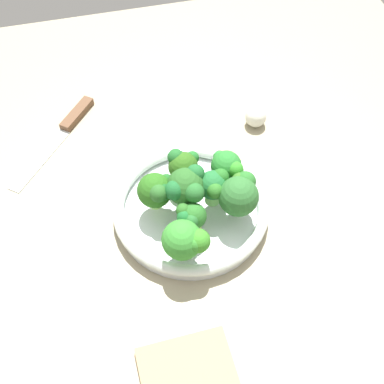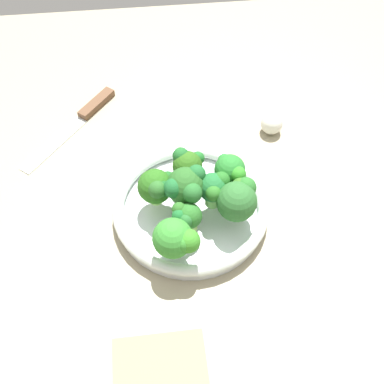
{
  "view_description": "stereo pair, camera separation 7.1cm",
  "coord_description": "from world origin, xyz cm",
  "views": [
    {
      "loc": [
        50.47,
        -12.26,
        73.54
      ],
      "look_at": [
        1.2,
        0.21,
        6.62
      ],
      "focal_mm": 46.6,
      "sensor_mm": 36.0,
      "label": 1
    },
    {
      "loc": [
        51.73,
        -5.26,
        73.54
      ],
      "look_at": [
        1.2,
        0.21,
        6.62
      ],
      "focal_mm": 46.6,
      "sensor_mm": 36.0,
      "label": 2
    }
  ],
  "objects": [
    {
      "name": "ground_plane",
      "position": [
        0.0,
        0.0,
        -1.25
      ],
      "size": [
        130.0,
        130.0,
        2.5
      ],
      "primitive_type": "cube",
      "color": "#9D9377"
    },
    {
      "name": "bowl",
      "position": [
        1.2,
        0.21,
        1.85
      ],
      "size": [
        27.51,
        27.51,
        3.62
      ],
      "color": "silver",
      "rests_on": "ground_plane"
    },
    {
      "name": "broccoli_floret_0",
      "position": [
        6.4,
        -1.2,
        7.05
      ],
      "size": [
        4.61,
        5.01,
        5.68
      ],
      "color": "#87B44F",
      "rests_on": "bowl"
    },
    {
      "name": "broccoli_floret_1",
      "position": [
        11.11,
        -3.37,
        8.03
      ],
      "size": [
        6.44,
        7.42,
        7.59
      ],
      "color": "#7BC057",
      "rests_on": "bowl"
    },
    {
      "name": "broccoli_floret_2",
      "position": [
        0.22,
        -5.66,
        7.65
      ],
      "size": [
        6.46,
        6.54,
        6.94
      ],
      "color": "#9ED869",
      "rests_on": "bowl"
    },
    {
      "name": "broccoli_floret_3",
      "position": [
        1.78,
        3.88,
        7.94
      ],
      "size": [
        5.81,
        5.41,
        6.89
      ],
      "color": "#76C05F",
      "rests_on": "bowl"
    },
    {
      "name": "broccoli_floret_4",
      "position": [
        -4.64,
        0.14,
        7.19
      ],
      "size": [
        5.51,
        5.66,
        6.23
      ],
      "color": "#9AD470",
      "rests_on": "bowl"
    },
    {
      "name": "broccoli_floret_5",
      "position": [
        4.55,
        7.43,
        8.11
      ],
      "size": [
        7.27,
        6.93,
        7.76
      ],
      "color": "#95D66F",
      "rests_on": "bowl"
    },
    {
      "name": "broccoli_floret_6",
      "position": [
        -1.69,
        7.18,
        7.88
      ],
      "size": [
        6.17,
        5.4,
        7.05
      ],
      "color": "#99CA6D",
      "rests_on": "bowl"
    },
    {
      "name": "broccoli_floret_7",
      "position": [
        1.45,
        -0.89,
        8.55
      ],
      "size": [
        7.35,
        7.28,
        7.97
      ],
      "color": "#89C967",
      "rests_on": "bowl"
    },
    {
      "name": "knife",
      "position": [
        -25.21,
        -19.96,
        0.55
      ],
      "size": [
        22.12,
        18.68,
        1.5
      ],
      "color": "silver",
      "rests_on": "ground_plane"
    },
    {
      "name": "garlic_bulb",
      "position": [
        -17.6,
        18.37,
        2.16
      ],
      "size": [
        4.32,
        4.32,
        4.32
      ],
      "primitive_type": "sphere",
      "color": "silver",
      "rests_on": "ground_plane"
    }
  ]
}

